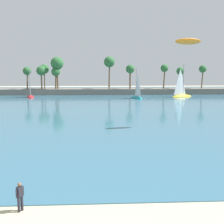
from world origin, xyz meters
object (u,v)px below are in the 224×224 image
(person_at_waterline, at_px, (20,196))
(sailboat_near_shore, at_px, (182,94))
(sailboat_toward_headland, at_px, (137,95))
(sailboat_mid_bay, at_px, (30,94))
(kite_aloft_high_over_bay, at_px, (188,41))

(person_at_waterline, distance_m, sailboat_near_shore, 71.99)
(sailboat_near_shore, xyz_separation_m, sailboat_toward_headland, (-13.37, -3.42, -0.12))
(sailboat_mid_bay, distance_m, sailboat_toward_headland, 29.83)
(person_at_waterline, xyz_separation_m, sailboat_toward_headland, (15.08, 62.71, -0.05))
(sailboat_toward_headland, bearing_deg, sailboat_mid_bay, 172.18)
(sailboat_toward_headland, height_order, kite_aloft_high_over_bay, kite_aloft_high_over_bay)
(sailboat_near_shore, height_order, sailboat_toward_headland, sailboat_near_shore)
(person_at_waterline, distance_m, sailboat_mid_bay, 68.32)
(person_at_waterline, bearing_deg, sailboat_toward_headland, 76.47)
(sailboat_near_shore, distance_m, sailboat_toward_headland, 13.80)
(sailboat_near_shore, bearing_deg, kite_aloft_high_over_bay, -105.76)
(sailboat_near_shore, height_order, kite_aloft_high_over_bay, kite_aloft_high_over_bay)
(person_at_waterline, xyz_separation_m, sailboat_mid_bay, (-14.47, 66.77, -0.02))
(person_at_waterline, xyz_separation_m, sailboat_near_shore, (28.46, 66.12, 0.07))
(sailboat_mid_bay, relative_size, kite_aloft_high_over_bay, 2.47)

